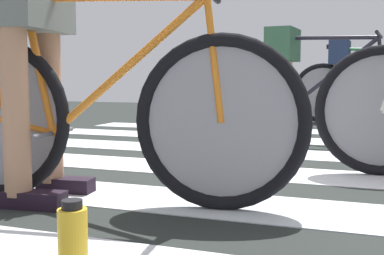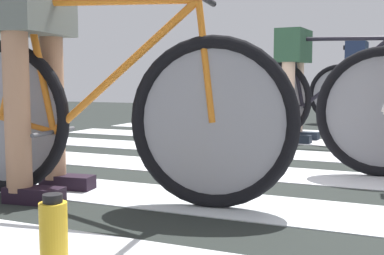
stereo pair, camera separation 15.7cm
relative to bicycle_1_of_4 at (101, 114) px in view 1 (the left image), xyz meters
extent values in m
cube|color=black|center=(0.74, 0.93, -0.40)|extent=(18.00, 14.00, 0.02)
cube|color=silver|center=(0.59, 0.14, -0.38)|extent=(5.20, 0.44, 0.00)
cube|color=silver|center=(0.87, 0.89, -0.38)|extent=(5.20, 0.44, 0.00)
cube|color=silver|center=(0.86, 1.63, -0.38)|extent=(5.20, 0.44, 0.00)
cube|color=silver|center=(0.75, 2.40, -0.38)|extent=(5.20, 0.44, 0.00)
cube|color=silver|center=(0.78, 3.17, -0.38)|extent=(5.20, 0.44, 0.00)
torus|color=black|center=(0.51, 0.06, -0.03)|extent=(0.72, 0.14, 0.72)
cylinder|color=gray|center=(0.51, 0.06, -0.03)|extent=(0.60, 0.08, 0.61)
cylinder|color=orange|center=(0.11, 0.01, 0.19)|extent=(0.70, 0.12, 0.59)
cylinder|color=orange|center=(-0.28, -0.04, 0.20)|extent=(0.16, 0.05, 0.59)
cylinder|color=orange|center=(-0.36, -0.05, -0.06)|extent=(0.29, 0.06, 0.09)
cylinder|color=orange|center=(-0.42, -0.05, 0.23)|extent=(0.19, 0.05, 0.53)
cylinder|color=orange|center=(0.48, 0.06, 0.22)|extent=(0.09, 0.04, 0.50)
cylinder|color=#4C4C51|center=(-0.22, -0.03, -0.09)|extent=(0.06, 0.34, 0.02)
cylinder|color=#A87A5B|center=(-0.33, 0.10, 0.13)|extent=(0.11, 0.11, 0.93)
cylinder|color=#A87A5B|center=(-0.30, -0.18, 0.13)|extent=(0.11, 0.11, 0.93)
cube|color=black|center=(-0.26, 0.11, -0.35)|extent=(0.27, 0.13, 0.07)
cube|color=black|center=(-0.23, -0.17, -0.35)|extent=(0.27, 0.13, 0.07)
torus|color=black|center=(1.14, 1.04, -0.03)|extent=(0.72, 0.11, 0.72)
cylinder|color=gray|center=(1.14, 1.04, -0.03)|extent=(0.61, 0.05, 0.61)
torus|color=black|center=(0.17, 2.45, -0.03)|extent=(0.72, 0.11, 0.72)
cylinder|color=gray|center=(0.17, 2.45, -0.03)|extent=(0.61, 0.06, 0.61)
cylinder|color=black|center=(0.73, 2.40, 0.48)|extent=(0.80, 0.10, 0.05)
cylinder|color=black|center=(0.79, 2.39, 0.19)|extent=(0.70, 0.09, 0.59)
cylinder|color=black|center=(0.39, 2.43, 0.20)|extent=(0.16, 0.05, 0.59)
cylinder|color=black|center=(0.31, 2.43, -0.06)|extent=(0.29, 0.05, 0.09)
cylinder|color=black|center=(0.25, 2.44, 0.23)|extent=(0.19, 0.04, 0.53)
cylinder|color=black|center=(1.16, 2.36, 0.22)|extent=(0.09, 0.04, 0.50)
cube|color=black|center=(0.33, 2.43, 0.52)|extent=(0.25, 0.11, 0.05)
cylinder|color=black|center=(1.13, 2.37, 0.49)|extent=(0.07, 0.52, 0.03)
cylinder|color=#4C4C51|center=(0.45, 2.42, -0.09)|extent=(0.05, 0.34, 0.02)
cylinder|color=beige|center=(0.37, 2.57, 0.10)|extent=(0.11, 0.11, 0.87)
cylinder|color=beige|center=(0.35, 2.29, 0.10)|extent=(0.11, 0.11, 0.87)
cube|color=#284A33|center=(0.36, 2.43, 0.43)|extent=(0.25, 0.43, 0.28)
cube|color=black|center=(0.44, 2.56, -0.35)|extent=(0.27, 0.12, 0.07)
cube|color=black|center=(0.42, 2.28, -0.35)|extent=(0.27, 0.12, 0.07)
torus|color=black|center=(0.54, 4.27, -0.03)|extent=(0.72, 0.08, 0.72)
cylinder|color=gray|center=(0.54, 4.27, -0.03)|extent=(0.61, 0.03, 0.61)
cylinder|color=#348747|center=(1.10, 4.25, 0.48)|extent=(0.80, 0.06, 0.05)
cylinder|color=#348747|center=(1.16, 4.25, 0.19)|extent=(0.70, 0.06, 0.59)
cylinder|color=#348747|center=(0.76, 4.27, 0.20)|extent=(0.15, 0.04, 0.59)
cylinder|color=#348747|center=(0.68, 4.27, -0.06)|extent=(0.29, 0.04, 0.09)
cylinder|color=#348747|center=(0.62, 4.27, 0.23)|extent=(0.19, 0.03, 0.53)
cube|color=black|center=(0.70, 4.27, 0.52)|extent=(0.24, 0.10, 0.05)
cylinder|color=#4C4C51|center=(0.82, 4.26, -0.09)|extent=(0.03, 0.34, 0.02)
cylinder|color=#A87A5B|center=(0.73, 4.41, 0.11)|extent=(0.11, 0.11, 0.89)
cylinder|color=#A87A5B|center=(0.73, 4.13, 0.11)|extent=(0.11, 0.11, 0.89)
cube|color=#1D2946|center=(0.73, 4.27, 0.45)|extent=(0.23, 0.42, 0.28)
cube|color=black|center=(0.80, 4.40, -0.35)|extent=(0.26, 0.11, 0.07)
cube|color=black|center=(0.80, 4.12, -0.35)|extent=(0.26, 0.11, 0.07)
cylinder|color=gold|center=(0.34, -0.74, -0.29)|extent=(0.08, 0.08, 0.20)
cylinder|color=black|center=(0.34, -0.74, -0.18)|extent=(0.05, 0.05, 0.02)
camera|label=1|loc=(1.06, -1.81, 0.15)|focal=45.74mm
camera|label=2|loc=(1.22, -1.81, 0.15)|focal=45.74mm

